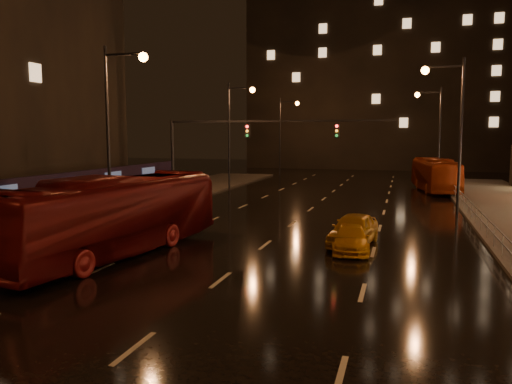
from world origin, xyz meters
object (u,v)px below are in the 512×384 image
Objects in this scene: bus_red at (114,216)px; bus_curb at (435,175)px; taxi_near at (353,229)px; taxi_far at (351,238)px.

bus_red is 1.13× the size of bus_curb.
taxi_far is at bearing -82.04° from taxi_near.
taxi_far is at bearing -108.29° from bus_curb.
bus_curb reaches higher than taxi_far.
bus_red is at bearing -164.77° from taxi_far.
bus_red is at bearing -145.20° from taxi_near.
taxi_far is (9.73, 3.75, -1.16)m from bus_red.
bus_red reaches higher than bus_curb.
bus_red is 10.95m from taxi_near.
bus_red reaches higher than taxi_near.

